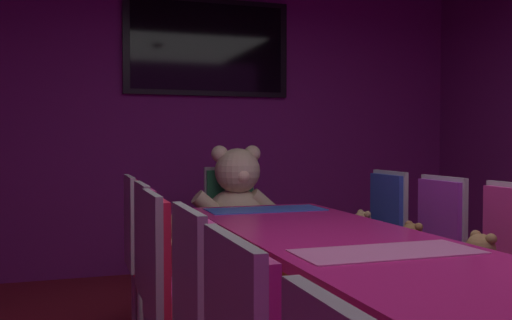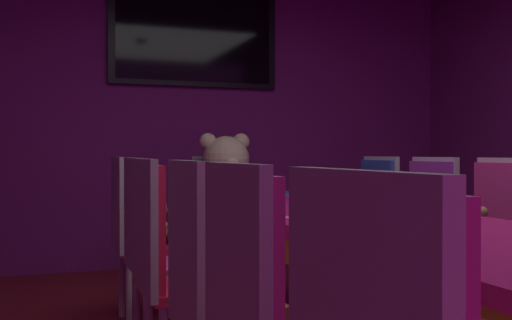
{
  "view_description": "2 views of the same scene",
  "coord_description": "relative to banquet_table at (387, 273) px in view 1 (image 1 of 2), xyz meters",
  "views": [
    {
      "loc": [
        -1.24,
        -2.03,
        1.2
      ],
      "look_at": [
        -0.21,
        1.08,
        1.08
      ],
      "focal_mm": 40.18,
      "sensor_mm": 36.0,
      "label": 1
    },
    {
      "loc": [
        -1.31,
        -2.13,
        1.01
      ],
      "look_at": [
        -0.01,
        1.47,
        0.96
      ],
      "focal_mm": 41.95,
      "sensor_mm": 36.0,
      "label": 2
    }
  ],
  "objects": [
    {
      "name": "wall_back",
      "position": [
        0.0,
        3.2,
        0.74
      ],
      "size": [
        5.2,
        0.12,
        2.8
      ],
      "primitive_type": "cube",
      "color": "#721E72",
      "rests_on": "ground_plane"
    },
    {
      "name": "teddy_left_3",
      "position": [
        -0.69,
        0.31,
        -0.08
      ],
      "size": [
        0.22,
        0.29,
        0.27
      ],
      "color": "brown",
      "rests_on": "chair_left_3"
    },
    {
      "name": "teddy_right_4",
      "position": [
        0.66,
        0.83,
        -0.09
      ],
      "size": [
        0.22,
        0.28,
        0.26
      ],
      "rotation": [
        0.0,
        0.0,
        3.14
      ],
      "color": "olive",
      "rests_on": "chair_right_4"
    },
    {
      "name": "chair_right_4",
      "position": [
        0.8,
        0.83,
        -0.06
      ],
      "size": [
        0.42,
        0.41,
        0.98
      ],
      "rotation": [
        0.0,
        0.0,
        3.14
      ],
      "color": "purple",
      "rests_on": "ground_plane"
    },
    {
      "name": "teddy_left_5",
      "position": [
        -0.66,
        1.44,
        -0.07
      ],
      "size": [
        0.25,
        0.32,
        0.3
      ],
      "color": "#9E7247",
      "rests_on": "chair_left_5"
    },
    {
      "name": "chair_left_5",
      "position": [
        -0.81,
        1.44,
        -0.06
      ],
      "size": [
        0.42,
        0.41,
        0.98
      ],
      "color": "red",
      "rests_on": "ground_plane"
    },
    {
      "name": "chair_right_3",
      "position": [
        0.81,
        0.26,
        -0.06
      ],
      "size": [
        0.42,
        0.41,
        0.98
      ],
      "rotation": [
        0.0,
        0.0,
        3.14
      ],
      "color": "#CC338C",
      "rests_on": "ground_plane"
    },
    {
      "name": "wall_tv",
      "position": [
        0.0,
        3.11,
        1.39
      ],
      "size": [
        1.53,
        0.06,
        0.89
      ],
      "color": "black"
    },
    {
      "name": "chair_left_3",
      "position": [
        -0.83,
        0.31,
        -0.06
      ],
      "size": [
        0.42,
        0.41,
        0.98
      ],
      "color": "red",
      "rests_on": "ground_plane"
    },
    {
      "name": "banquet_table",
      "position": [
        0.0,
        0.0,
        0.0
      ],
      "size": [
        0.9,
        3.55,
        0.75
      ],
      "color": "#C61E72",
      "rests_on": "ground_plane"
    },
    {
      "name": "throne_chair",
      "position": [
        0.0,
        2.32,
        -0.06
      ],
      "size": [
        0.41,
        0.42,
        0.98
      ],
      "rotation": [
        0.0,
        0.0,
        -1.57
      ],
      "color": "#268C4C",
      "rests_on": "ground_plane"
    },
    {
      "name": "chair_left_4",
      "position": [
        -0.81,
        0.82,
        -0.06
      ],
      "size": [
        0.42,
        0.41,
        0.98
      ],
      "color": "#CC338C",
      "rests_on": "ground_plane"
    },
    {
      "name": "teddy_right_3",
      "position": [
        0.67,
        0.26,
        -0.07
      ],
      "size": [
        0.24,
        0.31,
        0.29
      ],
      "rotation": [
        0.0,
        0.0,
        3.14
      ],
      "color": "#9E7247",
      "rests_on": "chair_right_3"
    },
    {
      "name": "chair_right_5",
      "position": [
        0.82,
        1.44,
        -0.06
      ],
      "size": [
        0.42,
        0.41,
        0.98
      ],
      "rotation": [
        0.0,
        0.0,
        3.14
      ],
      "color": "#2D47B2",
      "rests_on": "ground_plane"
    },
    {
      "name": "king_teddy_bear",
      "position": [
        0.0,
        2.14,
        0.1
      ],
      "size": [
        0.74,
        0.57,
        0.7
      ],
      "rotation": [
        0.0,
        0.0,
        -1.57
      ],
      "color": "beige",
      "rests_on": "throne_chair"
    },
    {
      "name": "teddy_right_5",
      "position": [
        0.68,
        1.44,
        -0.09
      ],
      "size": [
        0.21,
        0.27,
        0.26
      ],
      "rotation": [
        0.0,
        0.0,
        3.14
      ],
      "color": "tan",
      "rests_on": "chair_right_5"
    }
  ]
}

